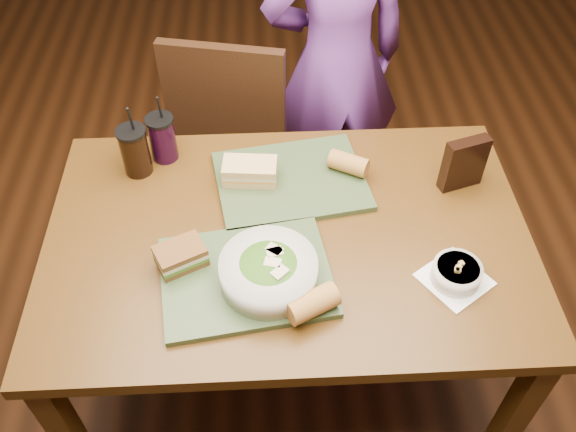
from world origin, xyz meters
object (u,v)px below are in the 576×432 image
object	(u,v)px
salad_bowl	(269,270)
sandwich_near	(181,256)
baguette_near	(312,303)
cup_berry	(162,138)
soup_bowl	(457,273)
diner	(336,62)
tray_far	(291,181)
dining_table	(288,255)
sandwich_far	(250,171)
cup_cola	(135,151)
chip_bag	(464,164)
baguette_far	(348,163)
chair_far	(229,132)
tray_near	(246,277)

from	to	relation	value
salad_bowl	sandwich_near	distance (m)	0.23
sandwich_near	baguette_near	xyz separation A→B (m)	(0.32, -0.16, 0.00)
baguette_near	cup_berry	size ratio (longest dim) A/B	0.55
soup_bowl	cup_berry	world-z (taller)	cup_berry
diner	tray_far	world-z (taller)	diner
dining_table	sandwich_far	size ratio (longest dim) A/B	8.15
dining_table	cup_cola	size ratio (longest dim) A/B	5.55
diner	chip_bag	xyz separation A→B (m)	(0.29, -0.66, 0.09)
sandwich_far	baguette_far	world-z (taller)	sandwich_far
dining_table	chair_far	bearing A→B (deg)	104.72
tray_near	soup_bowl	size ratio (longest dim) A/B	2.03
tray_near	tray_far	xyz separation A→B (m)	(0.13, 0.34, 0.00)
chair_far	soup_bowl	world-z (taller)	chair_far
dining_table	baguette_near	xyz separation A→B (m)	(0.04, -0.26, 0.14)
chair_far	baguette_near	xyz separation A→B (m)	(0.23, -0.96, 0.27)
chair_far	baguette_near	bearing A→B (deg)	-76.65
cup_berry	cup_cola	bearing A→B (deg)	-141.88
sandwich_near	diner	bearing A→B (deg)	62.11
chair_far	diner	xyz separation A→B (m)	(0.40, 0.12, 0.21)
salad_bowl	soup_bowl	world-z (taller)	salad_bowl
dining_table	cup_berry	xyz separation A→B (m)	(-0.35, 0.33, 0.16)
tray_near	baguette_far	distance (m)	0.47
dining_table	baguette_far	size ratio (longest dim) A/B	11.51
sandwich_near	cup_berry	size ratio (longest dim) A/B	0.64
soup_bowl	cup_cola	distance (m)	0.95
soup_bowl	cup_cola	bearing A→B (deg)	152.01
cup_cola	chip_bag	size ratio (longest dim) A/B	1.44
chair_far	baguette_far	world-z (taller)	chair_far
baguette_far	cup_cola	xyz separation A→B (m)	(-0.61, 0.05, 0.03)
dining_table	cup_berry	world-z (taller)	cup_berry
salad_bowl	baguette_far	bearing A→B (deg)	57.97
baguette_near	cup_cola	size ratio (longest dim) A/B	0.53
tray_far	sandwich_far	world-z (taller)	sandwich_far
baguette_far	tray_near	bearing A→B (deg)	-129.16
chair_far	soup_bowl	distance (m)	1.09
diner	sandwich_far	distance (m)	0.70
salad_bowl	cup_berry	size ratio (longest dim) A/B	1.07
salad_bowl	sandwich_far	size ratio (longest dim) A/B	1.51
cup_cola	sandwich_far	bearing A→B (deg)	-12.38
cup_cola	chip_bag	distance (m)	0.93
diner	cup_berry	xyz separation A→B (m)	(-0.57, -0.49, 0.08)
dining_table	cup_berry	size ratio (longest dim) A/B	5.78
diner	baguette_far	bearing A→B (deg)	75.23
baguette_far	cup_berry	xyz separation A→B (m)	(-0.54, 0.11, 0.03)
tray_far	sandwich_far	size ratio (longest dim) A/B	2.63
tray_far	cup_berry	world-z (taller)	cup_berry
cup_cola	soup_bowl	bearing A→B (deg)	-27.99
tray_far	cup_berry	distance (m)	0.40
dining_table	baguette_near	bearing A→B (deg)	-80.41
chair_far	diner	size ratio (longest dim) A/B	0.64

